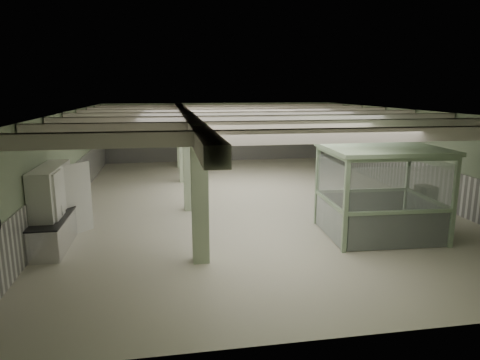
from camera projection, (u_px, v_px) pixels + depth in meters
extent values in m
plane|color=beige|center=(250.00, 200.00, 17.48)|extent=(20.00, 20.00, 0.00)
cube|color=white|center=(250.00, 111.00, 16.73)|extent=(14.00, 20.00, 0.02)
cube|color=#94AA88|center=(219.00, 132.00, 26.74)|extent=(14.00, 0.02, 3.60)
cube|color=#94AA88|center=(361.00, 244.00, 7.47)|extent=(14.00, 0.02, 3.60)
cube|color=#94AA88|center=(66.00, 161.00, 15.94)|extent=(0.02, 20.00, 3.60)
cube|color=#94AA88|center=(411.00, 152.00, 18.28)|extent=(0.02, 20.00, 3.60)
cube|color=silver|center=(69.00, 189.00, 16.16)|extent=(0.05, 19.90, 1.50)
cube|color=silver|center=(408.00, 176.00, 18.49)|extent=(0.05, 19.90, 1.50)
cube|color=silver|center=(220.00, 149.00, 26.94)|extent=(13.90, 0.05, 1.50)
cube|color=white|center=(186.00, 117.00, 16.36)|extent=(0.45, 19.90, 0.40)
cube|color=white|center=(316.00, 136.00, 9.54)|extent=(13.90, 0.35, 0.32)
cube|color=white|center=(285.00, 126.00, 11.95)|extent=(13.90, 0.35, 0.32)
cube|color=white|center=(265.00, 120.00, 14.36)|extent=(13.90, 0.35, 0.32)
cube|color=white|center=(250.00, 116.00, 16.77)|extent=(13.90, 0.35, 0.32)
cube|color=white|center=(240.00, 112.00, 19.18)|extent=(13.90, 0.35, 0.32)
cube|color=white|center=(231.00, 110.00, 21.59)|extent=(13.90, 0.35, 0.32)
cube|color=white|center=(225.00, 108.00, 24.00)|extent=(13.90, 0.35, 0.32)
cube|color=#B1C59E|center=(200.00, 195.00, 10.91)|extent=(0.42, 0.42, 3.60)
cube|color=#B1C59E|center=(189.00, 162.00, 15.73)|extent=(0.42, 0.42, 3.60)
cube|color=#B1C59E|center=(183.00, 145.00, 20.54)|extent=(0.42, 0.42, 3.60)
cube|color=#B1C59E|center=(180.00, 136.00, 24.40)|extent=(0.42, 0.42, 3.60)
cone|color=#314030|center=(302.00, 139.00, 12.11)|extent=(0.44, 0.44, 0.22)
cone|color=#314030|center=(260.00, 124.00, 17.41)|extent=(0.44, 0.44, 0.22)
cone|color=#314030|center=(239.00, 116.00, 22.23)|extent=(0.44, 0.44, 0.22)
cube|color=silver|center=(63.00, 221.00, 13.27)|extent=(0.81, 4.80, 0.88)
cube|color=black|center=(62.00, 207.00, 13.17)|extent=(0.85, 4.84, 0.04)
cylinder|color=#B2B2B7|center=(66.00, 205.00, 13.14)|extent=(0.30, 0.30, 0.08)
cube|color=white|center=(52.00, 204.00, 12.48)|extent=(0.64, 2.55, 2.34)
cube|color=white|center=(60.00, 208.00, 11.98)|extent=(0.06, 0.96, 2.24)
cube|color=white|center=(74.00, 197.00, 13.23)|extent=(0.66, 0.77, 2.24)
cube|color=silver|center=(62.00, 208.00, 11.98)|extent=(0.02, 0.05, 0.30)
cube|color=silver|center=(70.00, 198.00, 13.11)|extent=(0.02, 0.05, 0.30)
cube|color=#98B490|center=(346.00, 207.00, 11.61)|extent=(0.13, 0.13, 2.63)
cube|color=#98B490|center=(317.00, 185.00, 14.17)|extent=(0.13, 0.13, 2.63)
cube|color=#98B490|center=(454.00, 203.00, 11.98)|extent=(0.13, 0.13, 2.63)
cube|color=#98B490|center=(407.00, 183.00, 14.54)|extent=(0.13, 0.13, 2.63)
cube|color=#98B490|center=(383.00, 149.00, 12.79)|extent=(3.55, 3.06, 0.12)
cube|color=silver|center=(399.00, 231.00, 11.96)|extent=(2.96, 0.22, 1.05)
cube|color=silver|center=(402.00, 188.00, 11.70)|extent=(2.96, 0.22, 1.22)
cube|color=silver|center=(361.00, 206.00, 14.51)|extent=(2.96, 0.22, 1.05)
cube|color=silver|center=(364.00, 171.00, 14.25)|extent=(2.96, 0.22, 1.22)
cube|color=silver|center=(329.00, 219.00, 13.05)|extent=(0.19, 2.43, 1.05)
cube|color=silver|center=(331.00, 180.00, 12.79)|extent=(0.19, 2.43, 1.22)
cube|color=silver|center=(426.00, 216.00, 13.42)|extent=(0.19, 2.43, 1.05)
cube|color=silver|center=(430.00, 177.00, 13.16)|extent=(0.19, 2.43, 1.22)
cube|color=#5D6150|center=(424.00, 206.00, 13.95)|extent=(0.51, 0.68, 1.38)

